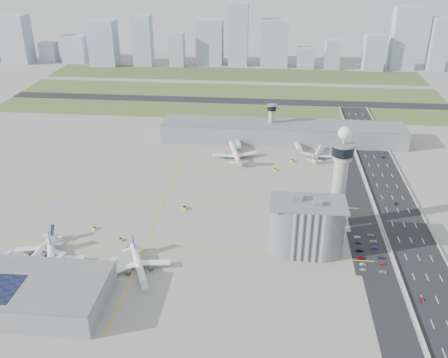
# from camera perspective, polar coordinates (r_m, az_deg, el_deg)

# --- Properties ---
(ground) EXTENTS (1000.00, 1000.00, 0.00)m
(ground) POSITION_cam_1_polar(r_m,az_deg,el_deg) (310.93, -0.64, -5.30)
(ground) COLOR #9C9991
(grass_strip_0) EXTENTS (480.00, 50.00, 0.08)m
(grass_strip_0) POSITION_cam_1_polar(r_m,az_deg,el_deg) (517.55, -0.14, 7.76)
(grass_strip_0) COLOR #4A622E
(grass_strip_0) RESTS_ON ground
(grass_strip_1) EXTENTS (480.00, 60.00, 0.08)m
(grass_strip_1) POSITION_cam_1_polar(r_m,az_deg,el_deg) (588.98, 0.60, 10.02)
(grass_strip_1) COLOR #405327
(grass_strip_1) RESTS_ON ground
(grass_strip_2) EXTENTS (480.00, 70.00, 0.08)m
(grass_strip_2) POSITION_cam_1_polar(r_m,az_deg,el_deg) (666.03, 1.22, 11.89)
(grass_strip_2) COLOR #415829
(grass_strip_2) RESTS_ON ground
(runway) EXTENTS (480.00, 22.00, 0.10)m
(runway) POSITION_cam_1_polar(r_m,az_deg,el_deg) (552.66, 0.25, 8.95)
(runway) COLOR black
(runway) RESTS_ON ground
(highway) EXTENTS (28.00, 500.00, 0.10)m
(highway) POSITION_cam_1_polar(r_m,az_deg,el_deg) (321.09, 20.34, -6.00)
(highway) COLOR black
(highway) RESTS_ON ground
(barrier_left) EXTENTS (0.60, 500.00, 1.20)m
(barrier_left) POSITION_cam_1_polar(r_m,az_deg,el_deg) (317.37, 17.91, -5.87)
(barrier_left) COLOR #9E9E99
(barrier_left) RESTS_ON ground
(barrier_right) EXTENTS (0.60, 500.00, 1.20)m
(barrier_right) POSITION_cam_1_polar(r_m,az_deg,el_deg) (324.83, 22.75, -5.95)
(barrier_right) COLOR #9E9E99
(barrier_right) RESTS_ON ground
(landside_road) EXTENTS (18.00, 260.00, 0.08)m
(landside_road) POSITION_cam_1_polar(r_m,az_deg,el_deg) (307.03, 16.22, -6.89)
(landside_road) COLOR black
(landside_road) RESTS_ON ground
(parking_lot) EXTENTS (20.00, 44.00, 0.10)m
(parking_lot) POSITION_cam_1_polar(r_m,az_deg,el_deg) (296.75, 16.21, -8.13)
(parking_lot) COLOR black
(parking_lot) RESTS_ON ground
(taxiway_line_h_0) EXTENTS (260.00, 0.60, 0.01)m
(taxiway_line_h_0) POSITION_cam_1_polar(r_m,az_deg,el_deg) (292.70, -9.16, -7.86)
(taxiway_line_h_0) COLOR yellow
(taxiway_line_h_0) RESTS_ON ground
(taxiway_line_h_1) EXTENTS (260.00, 0.60, 0.01)m
(taxiway_line_h_1) POSITION_cam_1_polar(r_m,az_deg,el_deg) (342.64, -6.76, -2.33)
(taxiway_line_h_1) COLOR yellow
(taxiway_line_h_1) RESTS_ON ground
(taxiway_line_h_2) EXTENTS (260.00, 0.60, 0.01)m
(taxiway_line_h_2) POSITION_cam_1_polar(r_m,az_deg,el_deg) (395.39, -5.00, 1.75)
(taxiway_line_h_2) COLOR yellow
(taxiway_line_h_2) RESTS_ON ground
(taxiway_line_v) EXTENTS (0.60, 260.00, 0.01)m
(taxiway_line_v) POSITION_cam_1_polar(r_m,az_deg,el_deg) (342.64, -6.76, -2.33)
(taxiway_line_v) COLOR yellow
(taxiway_line_v) RESTS_ON ground
(control_tower) EXTENTS (14.00, 14.00, 64.50)m
(control_tower) POSITION_cam_1_polar(r_m,az_deg,el_deg) (303.08, 13.16, 0.61)
(control_tower) COLOR #ADAAA5
(control_tower) RESTS_ON ground
(secondary_tower) EXTENTS (8.60, 8.60, 31.90)m
(secondary_tower) POSITION_cam_1_polar(r_m,az_deg,el_deg) (438.10, 5.43, 6.83)
(secondary_tower) COLOR #ADAAA5
(secondary_tower) RESTS_ON ground
(admin_building) EXTENTS (42.00, 24.00, 33.50)m
(admin_building) POSITION_cam_1_polar(r_m,az_deg,el_deg) (283.68, 9.41, -5.40)
(admin_building) COLOR #B2B2B7
(admin_building) RESTS_ON ground
(terminal_pier) EXTENTS (210.00, 32.00, 15.80)m
(terminal_pier) POSITION_cam_1_polar(r_m,az_deg,el_deg) (440.01, 6.67, 5.34)
(terminal_pier) COLOR gray
(terminal_pier) RESTS_ON ground
(near_terminal) EXTENTS (84.00, 42.00, 13.00)m
(near_terminal) POSITION_cam_1_polar(r_m,az_deg,el_deg) (266.37, -22.35, -11.86)
(near_terminal) COLOR gray
(near_terminal) RESTS_ON ground
(airplane_near_a) EXTENTS (33.19, 38.15, 10.06)m
(airplane_near_a) POSITION_cam_1_polar(r_m,az_deg,el_deg) (299.35, -20.38, -7.34)
(airplane_near_a) COLOR white
(airplane_near_a) RESTS_ON ground
(airplane_near_b) EXTENTS (48.88, 51.95, 11.53)m
(airplane_near_b) POSITION_cam_1_polar(r_m,az_deg,el_deg) (286.46, -19.20, -8.57)
(airplane_near_b) COLOR white
(airplane_near_b) RESTS_ON ground
(airplane_near_c) EXTENTS (47.92, 51.12, 11.41)m
(airplane_near_c) POSITION_cam_1_polar(r_m,az_deg,el_deg) (271.76, -9.72, -9.39)
(airplane_near_c) COLOR white
(airplane_near_c) RESTS_ON ground
(airplane_far_a) EXTENTS (48.15, 53.16, 12.70)m
(airplane_far_a) POSITION_cam_1_polar(r_m,az_deg,el_deg) (403.68, 1.29, 3.35)
(airplane_far_a) COLOR white
(airplane_far_a) RESTS_ON ground
(airplane_far_b) EXTENTS (36.05, 39.84, 9.53)m
(airplane_far_b) POSITION_cam_1_polar(r_m,az_deg,el_deg) (411.37, 10.62, 3.10)
(airplane_far_b) COLOR white
(airplane_far_b) RESTS_ON ground
(jet_bridge_near_1) EXTENTS (5.39, 14.31, 5.70)m
(jet_bridge_near_1) POSITION_cam_1_polar(r_m,az_deg,el_deg) (281.10, -19.42, -10.05)
(jet_bridge_near_1) COLOR silver
(jet_bridge_near_1) RESTS_ON ground
(jet_bridge_near_2) EXTENTS (5.39, 14.31, 5.70)m
(jet_bridge_near_2) POSITION_cam_1_polar(r_m,az_deg,el_deg) (270.49, -13.53, -10.73)
(jet_bridge_near_2) COLOR silver
(jet_bridge_near_2) RESTS_ON ground
(jet_bridge_far_0) EXTENTS (5.39, 14.31, 5.70)m
(jet_bridge_far_0) POSITION_cam_1_polar(r_m,az_deg,el_deg) (427.65, 1.55, 4.17)
(jet_bridge_far_0) COLOR silver
(jet_bridge_far_0) RESTS_ON ground
(jet_bridge_far_1) EXTENTS (5.39, 14.31, 5.70)m
(jet_bridge_far_1) POSITION_cam_1_polar(r_m,az_deg,el_deg) (427.36, 8.26, 3.89)
(jet_bridge_far_1) COLOR silver
(jet_bridge_far_1) RESTS_ON ground
(tug_0) EXTENTS (3.01, 3.34, 1.60)m
(tug_0) POSITION_cam_1_polar(r_m,az_deg,el_deg) (316.52, -14.58, -5.45)
(tug_0) COLOR yellow
(tug_0) RESTS_ON ground
(tug_1) EXTENTS (3.25, 2.74, 1.61)m
(tug_1) POSITION_cam_1_polar(r_m,az_deg,el_deg) (301.86, -11.72, -6.77)
(tug_1) COLOR gold
(tug_1) RESTS_ON ground
(tug_2) EXTENTS (2.97, 2.04, 1.72)m
(tug_2) POSITION_cam_1_polar(r_m,az_deg,el_deg) (292.93, -10.90, -7.78)
(tug_2) COLOR #D07C00
(tug_2) RESTS_ON ground
(tug_3) EXTENTS (4.27, 3.63, 2.10)m
(tug_3) POSITION_cam_1_polar(r_m,az_deg,el_deg) (329.06, -4.54, -3.28)
(tug_3) COLOR orange
(tug_3) RESTS_ON ground
(tug_4) EXTENTS (2.55, 3.35, 1.77)m
(tug_4) POSITION_cam_1_polar(r_m,az_deg,el_deg) (383.78, 5.87, 1.08)
(tug_4) COLOR yellow
(tug_4) RESTS_ON ground
(tug_5) EXTENTS (3.55, 3.86, 1.85)m
(tug_5) POSITION_cam_1_polar(r_m,az_deg,el_deg) (400.92, 7.82, 2.10)
(tug_5) COLOR yellow
(tug_5) RESTS_ON ground
(car_lot_0) EXTENTS (3.40, 1.41, 1.15)m
(car_lot_0) POSITION_cam_1_polar(r_m,az_deg,el_deg) (281.83, 15.61, -9.91)
(car_lot_0) COLOR white
(car_lot_0) RESTS_ON ground
(car_lot_1) EXTENTS (3.85, 1.86, 1.21)m
(car_lot_1) POSITION_cam_1_polar(r_m,az_deg,el_deg) (285.69, 15.61, -9.37)
(car_lot_1) COLOR #A1A1A1
(car_lot_1) RESTS_ON ground
(car_lot_2) EXTENTS (4.57, 2.44, 1.22)m
(car_lot_2) POSITION_cam_1_polar(r_m,az_deg,el_deg) (290.58, 15.40, -8.68)
(car_lot_2) COLOR maroon
(car_lot_2) RESTS_ON ground
(car_lot_3) EXTENTS (4.44, 2.35, 1.23)m
(car_lot_3) POSITION_cam_1_polar(r_m,az_deg,el_deg) (296.54, 15.26, -7.89)
(car_lot_3) COLOR black
(car_lot_3) RESTS_ON ground
(car_lot_4) EXTENTS (3.71, 1.80, 1.22)m
(car_lot_4) POSITION_cam_1_polar(r_m,az_deg,el_deg) (303.32, 15.12, -7.05)
(car_lot_4) COLOR #19204B
(car_lot_4) RESTS_ON ground
(car_lot_5) EXTENTS (3.57, 1.50, 1.15)m
(car_lot_5) POSITION_cam_1_polar(r_m,az_deg,el_deg) (308.53, 14.97, -6.43)
(car_lot_5) COLOR silver
(car_lot_5) RESTS_ON ground
(car_lot_6) EXTENTS (4.62, 2.70, 1.21)m
(car_lot_6) POSITION_cam_1_polar(r_m,az_deg,el_deg) (282.88, 17.76, -10.08)
(car_lot_6) COLOR #AFAFAF
(car_lot_6) RESTS_ON ground
(car_lot_7) EXTENTS (3.85, 1.59, 1.11)m
(car_lot_7) POSITION_cam_1_polar(r_m,az_deg,el_deg) (289.13, 17.70, -9.23)
(car_lot_7) COLOR #B02432
(car_lot_7) RESTS_ON ground
(car_lot_8) EXTENTS (3.90, 1.83, 1.29)m
(car_lot_8) POSITION_cam_1_polar(r_m,az_deg,el_deg) (293.85, 17.56, -8.56)
(car_lot_8) COLOR #22232A
(car_lot_8) RESTS_ON ground
(car_lot_9) EXTENTS (4.16, 2.02, 1.31)m
(car_lot_9) POSITION_cam_1_polar(r_m,az_deg,el_deg) (301.35, 16.80, -7.51)
(car_lot_9) COLOR navy
(car_lot_9) RESTS_ON ground
(car_lot_10) EXTENTS (4.59, 2.37, 1.24)m
(car_lot_10) POSITION_cam_1_polar(r_m,az_deg,el_deg) (306.91, 16.72, -6.85)
(car_lot_10) COLOR silver
(car_lot_10) RESTS_ON ground
(car_lot_11) EXTENTS (4.00, 1.89, 1.13)m
(car_lot_11) POSITION_cam_1_polar(r_m,az_deg,el_deg) (312.64, 16.42, -6.17)
(car_lot_11) COLOR #A0A7AC
(car_lot_11) RESTS_ON ground
(car_hw_0) EXTENTS (1.72, 3.65, 1.21)m
(car_hw_0) POSITION_cam_1_polar(r_m,az_deg,el_deg) (269.94, 21.65, -12.73)
(car_hw_0) COLOR maroon
(car_hw_0) RESTS_ON ground
(car_hw_1) EXTENTS (1.35, 3.40, 1.10)m
(car_hw_1) POSITION_cam_1_polar(r_m,az_deg,el_deg) (353.04, 19.03, -2.69)
(car_hw_1) COLOR black
(car_hw_1) RESTS_ON ground
(car_hw_2) EXTENTS (2.77, 4.91, 1.30)m
(car_hw_2) POSITION_cam_1_polar(r_m,az_deg,el_deg) (424.44, 17.64, 2.41)
(car_hw_2) COLOR navy
(car_hw_2) RESTS_ON ground
(car_hw_4) EXTENTS (1.66, 3.73, 1.25)m
(car_hw_4) POSITION_cam_1_polar(r_m,az_deg,el_deg) (480.43, 14.74, 5.51)
(car_hw_4) COLOR #ADAFB2
(car_hw_4) RESTS_ON ground
(skyline_bldg_1) EXTENTS (37.63, 30.10, 65.60)m
(skyline_bldg_1) POSITION_cam_1_polar(r_m,az_deg,el_deg) (782.10, -22.70, 14.54)
(skyline_bldg_1) COLOR #9EADC1
(skyline_bldg_1) RESTS_ON ground
(skyline_bldg_2) EXTENTS (22.81, 18.25, 26.79)m
(skyline_bldg_2) POSITION_cam_1_polar(r_m,az_deg,el_deg) (779.15, -19.36, 13.55)
(skyline_bldg_2) COLOR #9EADC1
(skyline_bldg_2) RESTS_ON ground
(skyline_bldg_3) EXTENTS (32.30, 25.84, 36.93)m
(skyline_bldg_3) POSITION_cam_1_polar(r_m,az_deg,el_deg) (764.16, -16.66, 14.09)
(skyline_bldg_3) COLOR #9EADC1
(skyline_bldg_3) RESTS_ON ground
(skyline_bldg_4) EXTENTS (35.81, 28.65, 60.36)m
(skyline_bldg_4) POSITION_cam_1_polar(r_m,az_deg,el_deg) (730.55, -13.61, 14.87)
(skyline_bldg_4) COLOR #9EADC1
(skyline_bldg_4) RESTS_ON ground
(skyline_bldg_5) EXTENTS (25.49, 20.39, 66.89)m
(skyline_bldg_5) POSITION_cam_1_polar(r_m,az_deg,el_deg) (718.66, -9.27, 15.33)
(skyline_bldg_5) COLOR #9EADC1
(skyline_bldg_5) RESTS_ON ground
(skyline_bldg_6) EXTENTS (20.04, 16.03, 45.20)m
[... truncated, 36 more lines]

